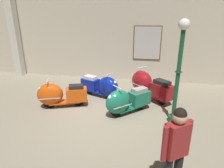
# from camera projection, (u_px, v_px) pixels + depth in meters

# --- Properties ---
(ground_plane) EXTENTS (60.00, 60.00, 0.00)m
(ground_plane) POSITION_uv_depth(u_px,v_px,m) (100.00, 118.00, 5.62)
(ground_plane) COLOR gray
(showroom_back_wall) EXTENTS (18.00, 0.63, 3.89)m
(showroom_back_wall) POSITION_uv_depth(u_px,v_px,m) (117.00, 38.00, 8.70)
(showroom_back_wall) COLOR #BCB29E
(showroom_back_wall) RESTS_ON ground
(scooter_0) EXTENTS (1.64, 1.00, 0.97)m
(scooter_0) POSITION_uv_depth(u_px,v_px,m) (58.00, 95.00, 6.18)
(scooter_0) COLOR black
(scooter_0) RESTS_ON ground
(scooter_1) EXTENTS (1.61, 0.99, 0.95)m
(scooter_1) POSITION_uv_depth(u_px,v_px,m) (103.00, 86.00, 6.99)
(scooter_1) COLOR black
(scooter_1) RESTS_ON ground
(scooter_2) EXTENTS (1.43, 1.41, 0.95)m
(scooter_2) POSITION_uv_depth(u_px,v_px,m) (125.00, 101.00, 5.73)
(scooter_2) COLOR black
(scooter_2) RESTS_ON ground
(scooter_3) EXTENTS (1.66, 1.63, 1.11)m
(scooter_3) POSITION_uv_depth(u_px,v_px,m) (147.00, 85.00, 6.93)
(scooter_3) COLOR black
(scooter_3) RESTS_ON ground
(lamppost) EXTENTS (0.28, 0.28, 2.81)m
(lamppost) POSITION_uv_depth(u_px,v_px,m) (179.00, 70.00, 4.93)
(lamppost) COLOR #144728
(lamppost) RESTS_ON ground
(visitor_0) EXTENTS (0.46, 0.39, 1.60)m
(visitor_0) POSITION_uv_depth(u_px,v_px,m) (176.00, 148.00, 2.90)
(visitor_0) COLOR black
(visitor_0) RESTS_ON ground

